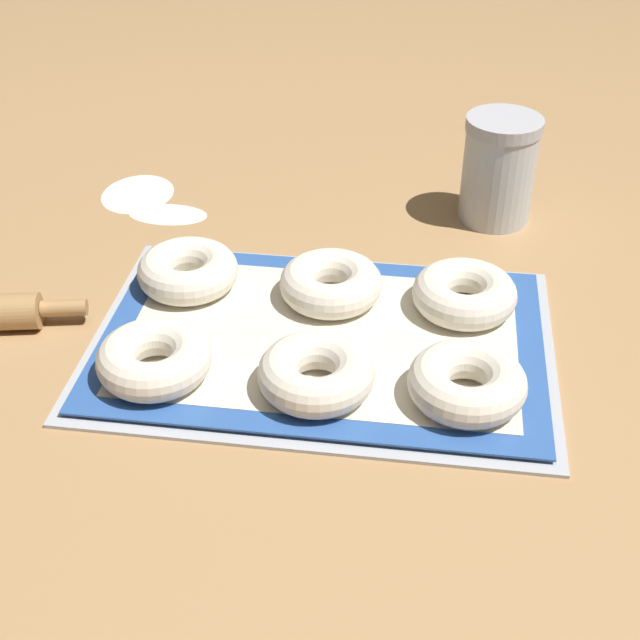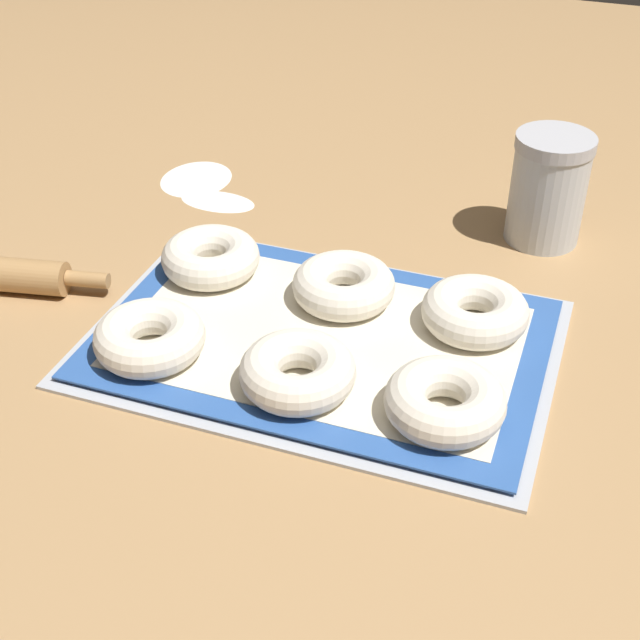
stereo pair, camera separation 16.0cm
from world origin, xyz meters
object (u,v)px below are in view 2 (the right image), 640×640
at_px(bagel_front_right, 445,401).
at_px(bagel_back_left, 211,257).
at_px(bagel_back_center, 344,285).
at_px(bagel_front_center, 298,371).
at_px(baking_tray, 320,341).
at_px(bagel_back_right, 475,311).
at_px(flour_canister, 548,189).
at_px(bagel_front_left, 150,337).

xyz_separation_m(bagel_front_right, bagel_back_left, (-0.32, 0.16, 0.00)).
bearing_deg(bagel_front_right, bagel_back_center, 134.42).
bearing_deg(bagel_back_center, bagel_front_center, -88.03).
bearing_deg(bagel_front_right, baking_tray, 151.77).
bearing_deg(bagel_back_center, bagel_back_right, -0.20).
distance_m(bagel_front_right, bagel_back_left, 0.36).
distance_m(bagel_back_left, flour_canister, 0.43).
distance_m(bagel_back_center, flour_canister, 0.30).
height_order(baking_tray, flour_canister, flour_canister).
height_order(bagel_front_center, bagel_back_right, same).
height_order(bagel_front_left, bagel_front_center, same).
distance_m(bagel_front_center, bagel_back_center, 0.16).
bearing_deg(bagel_front_left, bagel_front_right, 0.95).
relative_size(bagel_front_left, bagel_back_right, 1.00).
bearing_deg(bagel_back_left, bagel_back_right, -0.74).
xyz_separation_m(bagel_front_center, bagel_front_right, (0.15, 0.01, 0.00)).
distance_m(bagel_front_center, flour_canister, 0.44).
relative_size(bagel_front_center, flour_canister, 0.83).
bearing_deg(bagel_front_center, bagel_back_left, 136.38).
relative_size(baking_tray, bagel_front_right, 4.25).
relative_size(bagel_back_left, bagel_back_right, 1.00).
distance_m(baking_tray, bagel_front_center, 0.09).
bearing_deg(bagel_back_left, flour_canister, 33.08).
height_order(baking_tray, bagel_back_center, bagel_back_center).
relative_size(bagel_front_right, bagel_back_right, 1.00).
relative_size(bagel_back_center, bagel_back_right, 1.00).
relative_size(bagel_front_left, bagel_back_left, 1.00).
xyz_separation_m(baking_tray, flour_canister, (0.19, 0.31, 0.07)).
xyz_separation_m(bagel_front_left, bagel_front_right, (0.31, 0.01, 0.00)).
xyz_separation_m(bagel_front_left, bagel_back_right, (0.31, 0.16, 0.00)).
relative_size(baking_tray, flour_canister, 3.51).
height_order(bagel_front_left, flour_canister, flour_canister).
bearing_deg(bagel_front_center, flour_canister, 65.25).
bearing_deg(bagel_front_left, flour_canister, 48.75).
bearing_deg(flour_canister, bagel_front_left, -131.25).
xyz_separation_m(baking_tray, bagel_front_center, (0.01, -0.09, 0.03)).
height_order(bagel_front_center, flour_canister, flour_canister).
bearing_deg(bagel_back_right, bagel_front_right, -88.74).
distance_m(bagel_front_left, bagel_back_center, 0.23).
height_order(bagel_back_center, flour_canister, flour_canister).
distance_m(bagel_front_center, bagel_front_right, 0.15).
height_order(baking_tray, bagel_back_left, bagel_back_left).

